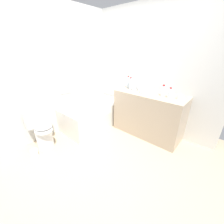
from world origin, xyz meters
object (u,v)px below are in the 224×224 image
object	(u,v)px
water_bottle_0	(170,93)
water_bottle_3	(163,91)
bathtub	(93,114)
toilet_paper_roll	(35,153)
sink_faucet	(154,90)
drinking_glass_1	(140,88)
drinking_glass_3	(179,97)
toilet	(42,129)
water_bottle_2	(128,82)
water_bottle_1	(130,84)
drinking_glass_2	(138,87)
drinking_glass_0	(134,88)
sink_basin	(149,92)

from	to	relation	value
water_bottle_0	water_bottle_3	xyz separation A→B (m)	(0.01, 0.13, 0.01)
bathtub	toilet_paper_roll	distance (m)	1.43
sink_faucet	water_bottle_3	size ratio (longest dim) A/B	0.74
sink_faucet	water_bottle_0	world-z (taller)	water_bottle_0
sink_faucet	drinking_glass_1	xyz separation A→B (m)	(-0.18, 0.23, 0.02)
drinking_glass_3	water_bottle_3	bearing A→B (deg)	93.34
toilet	water_bottle_2	bearing A→B (deg)	74.19
toilet_paper_roll	drinking_glass_1	bearing A→B (deg)	-23.32
sink_faucet	water_bottle_3	xyz separation A→B (m)	(-0.19, -0.26, 0.07)
water_bottle_1	bathtub	bearing A→B (deg)	126.91
water_bottle_1	drinking_glass_1	world-z (taller)	water_bottle_1
water_bottle_0	drinking_glass_1	world-z (taller)	water_bottle_0
bathtub	drinking_glass_2	size ratio (longest dim) A/B	14.09
bathtub	drinking_glass_0	size ratio (longest dim) A/B	13.59
sink_faucet	water_bottle_2	xyz separation A→B (m)	(-0.13, 0.55, 0.09)
toilet	sink_faucet	bearing A→B (deg)	62.05
water_bottle_2	water_bottle_3	world-z (taller)	water_bottle_2
bathtub	sink_basin	distance (m)	1.38
water_bottle_1	water_bottle_2	xyz separation A→B (m)	(0.05, 0.09, 0.01)
drinking_glass_3	sink_faucet	bearing A→B (deg)	72.15
sink_basin	drinking_glass_2	xyz separation A→B (m)	(0.09, 0.31, 0.02)
water_bottle_2	drinking_glass_2	xyz separation A→B (m)	(0.01, -0.24, -0.07)
toilet	drinking_glass_3	distance (m)	2.48
drinking_glass_0	toilet_paper_roll	world-z (taller)	drinking_glass_0
sink_faucet	water_bottle_3	distance (m)	0.33
drinking_glass_2	water_bottle_2	bearing A→B (deg)	93.26
water_bottle_3	drinking_glass_3	world-z (taller)	water_bottle_3
drinking_glass_2	drinking_glass_3	world-z (taller)	drinking_glass_2
water_bottle_1	drinking_glass_1	distance (m)	0.23
toilet	drinking_glass_3	xyz separation A→B (m)	(1.66, -1.75, 0.57)
sink_faucet	drinking_glass_0	distance (m)	0.40
bathtub	water_bottle_1	bearing A→B (deg)	-53.09
toilet	water_bottle_2	distance (m)	1.93
water_bottle_0	water_bottle_3	bearing A→B (deg)	83.50
sink_basin	water_bottle_1	world-z (taller)	water_bottle_1
sink_faucet	water_bottle_1	distance (m)	0.50
toilet	drinking_glass_1	bearing A→B (deg)	65.00
water_bottle_1	toilet_paper_roll	size ratio (longest dim) A/B	1.93
water_bottle_1	drinking_glass_1	xyz separation A→B (m)	(0.01, -0.22, -0.07)
drinking_glass_0	drinking_glass_2	size ratio (longest dim) A/B	1.04
water_bottle_2	drinking_glass_1	bearing A→B (deg)	-97.44
drinking_glass_1	drinking_glass_3	world-z (taller)	drinking_glass_1
sink_basin	drinking_glass_3	bearing A→B (deg)	-86.52
bathtub	toilet_paper_roll	xyz separation A→B (m)	(-1.41, -0.06, -0.22)
sink_basin	water_bottle_2	distance (m)	0.56
drinking_glass_0	toilet_paper_roll	bearing A→B (deg)	159.09
bathtub	sink_basin	size ratio (longest dim) A/B	4.02
water_bottle_1	drinking_glass_0	world-z (taller)	water_bottle_1
sink_faucet	water_bottle_1	size ratio (longest dim) A/B	0.62
bathtub	water_bottle_3	distance (m)	1.62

